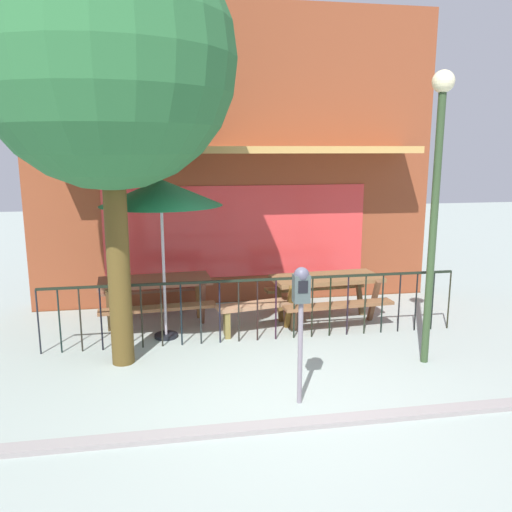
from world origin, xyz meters
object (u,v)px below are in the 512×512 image
picnic_table_left (155,288)px  picnic_table_right (326,286)px  patio_bench (260,311)px  street_tree (107,61)px  patio_umbrella (161,193)px  parking_meter_near (301,299)px  street_lamp (437,178)px

picnic_table_left → picnic_table_right: (2.82, -0.32, 0.00)m
patio_bench → street_tree: bearing=-157.0°
picnic_table_left → picnic_table_right: bearing=-6.6°
picnic_table_left → patio_umbrella: 1.75m
picnic_table_right → parking_meter_near: parking_meter_near is taller
picnic_table_right → patio_umbrella: 3.14m
picnic_table_left → street_lamp: 4.67m
street_lamp → picnic_table_left: bearing=148.5°
picnic_table_left → patio_umbrella: size_ratio=0.78×
picnic_table_right → street_tree: street_tree is taller
patio_umbrella → street_tree: 2.00m
picnic_table_right → parking_meter_near: (-1.17, -2.75, 0.62)m
street_tree → picnic_table_left: bearing=74.5°
picnic_table_left → street_lamp: size_ratio=0.50×
street_lamp → parking_meter_near: bearing=-156.9°
patio_bench → street_lamp: street_lamp is taller
patio_bench → street_lamp: bearing=-37.9°
picnic_table_left → picnic_table_right: 2.84m
parking_meter_near → patio_umbrella: bearing=121.8°
patio_bench → picnic_table_right: bearing=16.2°
picnic_table_right → patio_umbrella: patio_umbrella is taller
patio_bench → patio_umbrella: bearing=179.6°
patio_umbrella → parking_meter_near: size_ratio=1.52×
parking_meter_near → street_lamp: 2.51m
patio_bench → parking_meter_near: parking_meter_near is taller
patio_umbrella → patio_bench: size_ratio=1.69×
picnic_table_right → parking_meter_near: 3.05m
street_tree → patio_umbrella: bearing=56.8°
patio_bench → parking_meter_near: (0.01, -2.41, 0.88)m
picnic_table_left → picnic_table_right: same height
picnic_table_right → street_tree: 4.79m
picnic_table_right → patio_bench: size_ratio=1.32×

